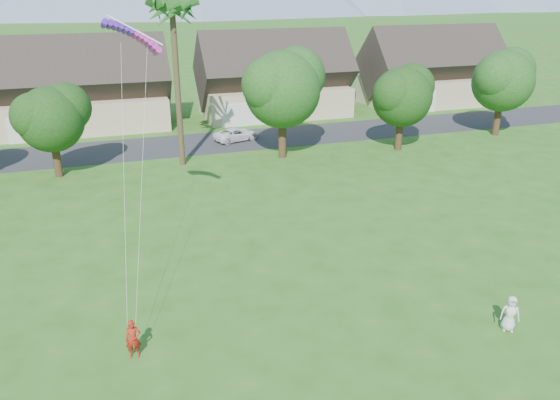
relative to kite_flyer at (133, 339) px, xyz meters
name	(u,v)px	position (x,y,z in m)	size (l,w,h in m)	color
street	(196,144)	(7.22, 28.50, -0.78)	(90.00, 7.00, 0.01)	#2D2D30
kite_flyer	(133,339)	(0.00, 0.00, 0.00)	(0.58, 0.38, 1.58)	#AB2013
watcher	(510,313)	(14.60, -2.89, -0.02)	(0.76, 0.49, 1.55)	silver
parked_car	(236,134)	(10.84, 28.50, -0.22)	(1.88, 4.07, 1.13)	white
houses_row	(184,87)	(7.71, 37.49, 2.65)	(72.75, 8.19, 8.86)	beige
tree_row	(191,103)	(6.07, 22.42, 4.10)	(62.27, 6.67, 8.45)	#47301C
fan_palm	(172,4)	(5.22, 23.00, 11.01)	(3.00, 3.00, 13.80)	#4C3D26
parafoil_kite	(133,33)	(1.60, 8.99, 10.24)	(2.83, 1.06, 0.50)	#581AC8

